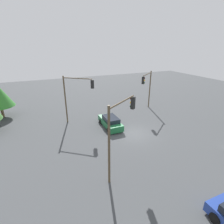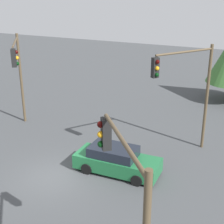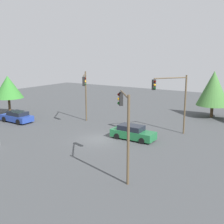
{
  "view_description": "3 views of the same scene",
  "coord_description": "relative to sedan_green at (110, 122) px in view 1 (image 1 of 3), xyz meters",
  "views": [
    {
      "loc": [
        9.68,
        16.07,
        10.08
      ],
      "look_at": [
        2.47,
        -0.68,
        2.92
      ],
      "focal_mm": 28.0,
      "sensor_mm": 36.0,
      "label": 1
    },
    {
      "loc": [
        -13.03,
        -9.08,
        9.7
      ],
      "look_at": [
        2.91,
        -2.03,
        2.95
      ],
      "focal_mm": 55.0,
      "sensor_mm": 36.0,
      "label": 2
    },
    {
      "loc": [
        -22.37,
        -15.85,
        8.68
      ],
      "look_at": [
        2.06,
        -0.12,
        2.49
      ],
      "focal_mm": 45.0,
      "sensor_mm": 36.0,
      "label": 3
    }
  ],
  "objects": [
    {
      "name": "ground_plane",
      "position": [
        -1.8,
        2.78,
        -0.69
      ],
      "size": [
        80.0,
        80.0,
        0.0
      ],
      "primitive_type": "plane",
      "color": "#424447"
    },
    {
      "name": "traffic_signal_aux",
      "position": [
        -7.73,
        -3.54,
        3.48
      ],
      "size": [
        3.26,
        2.67,
        6.07
      ],
      "rotation": [
        0.0,
        0.0,
        0.67
      ],
      "color": "brown",
      "rests_on": "ground_plane"
    },
    {
      "name": "sedan_green",
      "position": [
        0.0,
        0.0,
        0.0
      ],
      "size": [
        1.86,
        4.55,
        1.45
      ],
      "rotation": [
        0.0,
        0.0,
        3.14
      ],
      "color": "#1E6638",
      "rests_on": "ground_plane"
    },
    {
      "name": "traffic_signal_cross",
      "position": [
        2.61,
        8.06,
        3.65
      ],
      "size": [
        3.36,
        2.45,
        6.34
      ],
      "rotation": [
        0.0,
        0.0,
        3.75
      ],
      "color": "brown",
      "rests_on": "ground_plane"
    },
    {
      "name": "traffic_signal_main",
      "position": [
        3.59,
        -2.76,
        3.67
      ],
      "size": [
        3.37,
        2.62,
        6.36
      ],
      "rotation": [
        0.0,
        0.0,
        2.49
      ],
      "color": "brown",
      "rests_on": "ground_plane"
    }
  ]
}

